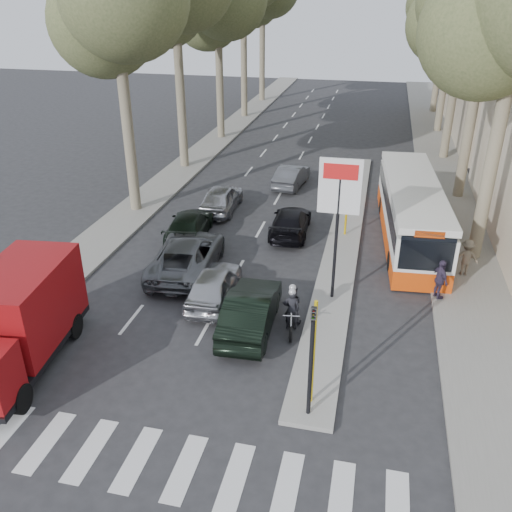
{
  "coord_description": "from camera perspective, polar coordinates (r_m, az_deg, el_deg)",
  "views": [
    {
      "loc": [
        4.43,
        -13.12,
        10.84
      ],
      "look_at": [
        0.27,
        4.92,
        1.6
      ],
      "focal_mm": 38.0,
      "sensor_mm": 36.0,
      "label": 1
    }
  ],
  "objects": [
    {
      "name": "median_left",
      "position": [
        44.29,
        -3.8,
        12.38
      ],
      "size": [
        2.4,
        64.0,
        0.12
      ],
      "primitive_type": "cube",
      "color": "gray",
      "rests_on": "ground"
    },
    {
      "name": "sidewalk_right",
      "position": [
        39.83,
        18.75,
        9.42
      ],
      "size": [
        3.2,
        70.0,
        0.12
      ],
      "primitive_type": "cube",
      "color": "gray",
      "rests_on": "ground"
    },
    {
      "name": "queue_car_c",
      "position": [
        29.12,
        -3.68,
        6.11
      ],
      "size": [
        1.76,
        4.2,
        1.42
      ],
      "primitive_type": "imported",
      "rotation": [
        0.0,
        0.0,
        3.16
      ],
      "color": "#A0A2A8",
      "rests_on": "ground"
    },
    {
      "name": "traffic_light_island",
      "position": [
        14.36,
        5.91,
        -9.21
      ],
      "size": [
        0.16,
        0.41,
        3.6
      ],
      "color": "black",
      "rests_on": "ground"
    },
    {
      "name": "queue_car_d",
      "position": [
        32.9,
        3.77,
        8.41
      ],
      "size": [
        1.8,
        4.04,
        1.29
      ],
      "primitive_type": "imported",
      "rotation": [
        0.0,
        0.0,
        3.03
      ],
      "color": "#515359",
      "rests_on": "ground"
    },
    {
      "name": "motorcycle",
      "position": [
        19.05,
        3.79,
        -5.5
      ],
      "size": [
        0.78,
        1.95,
        1.66
      ],
      "rotation": [
        0.0,
        0.0,
        0.13
      ],
      "color": "black",
      "rests_on": "ground"
    },
    {
      "name": "dark_hatchback",
      "position": [
        18.93,
        -0.56,
        -5.72
      ],
      "size": [
        1.74,
        4.54,
        1.48
      ],
      "primitive_type": "imported",
      "rotation": [
        0.0,
        0.0,
        3.18
      ],
      "color": "black",
      "rests_on": "ground"
    },
    {
      "name": "ground",
      "position": [
        17.58,
        -4.56,
        -11.63
      ],
      "size": [
        120.0,
        120.0,
        0.0
      ],
      "primitive_type": "plane",
      "color": "#28282B",
      "rests_on": "ground"
    },
    {
      "name": "city_bus",
      "position": [
        26.38,
        16.01,
        4.66
      ],
      "size": [
        3.12,
        10.75,
        2.79
      ],
      "rotation": [
        0.0,
        0.0,
        0.08
      ],
      "color": "#E2460C",
      "rests_on": "ground"
    },
    {
      "name": "queue_car_a",
      "position": [
        22.84,
        -7.26,
        0.09
      ],
      "size": [
        3.06,
        5.67,
        1.51
      ],
      "primitive_type": "imported",
      "rotation": [
        0.0,
        0.0,
        3.25
      ],
      "color": "#4E5156",
      "rests_on": "ground"
    },
    {
      "name": "traffic_island",
      "position": [
        26.44,
        9.3,
        2.14
      ],
      "size": [
        1.5,
        26.0,
        0.16
      ],
      "primitive_type": "cube",
      "color": "gray",
      "rests_on": "ground"
    },
    {
      "name": "billboard",
      "position": [
        19.51,
        8.64,
        4.76
      ],
      "size": [
        1.5,
        12.1,
        5.6
      ],
      "color": "yellow",
      "rests_on": "ground"
    },
    {
      "name": "tree_r_c",
      "position": [
        39.51,
        21.48,
        23.23
      ],
      "size": [
        7.4,
        7.2,
        13.32
      ],
      "color": "#6B604C",
      "rests_on": "ground"
    },
    {
      "name": "pedestrian_far",
      "position": [
        23.78,
        21.26,
        -0.12
      ],
      "size": [
        1.01,
        0.46,
        1.55
      ],
      "primitive_type": "imported",
      "rotation": [
        0.0,
        0.0,
        3.16
      ],
      "color": "#6D6252",
      "rests_on": "sidewalk_right"
    },
    {
      "name": "silver_hatchback",
      "position": [
        20.68,
        -4.43,
        -3.01
      ],
      "size": [
        1.78,
        4.03,
        1.35
      ],
      "primitive_type": "imported",
      "rotation": [
        0.0,
        0.0,
        3.19
      ],
      "color": "#ABADB4",
      "rests_on": "ground"
    },
    {
      "name": "pedestrian_near",
      "position": [
        21.63,
        18.82,
        -2.35
      ],
      "size": [
        0.82,
        1.03,
        1.58
      ],
      "primitive_type": "imported",
      "rotation": [
        0.0,
        0.0,
        2.04
      ],
      "color": "#3E324B",
      "rests_on": "sidewalk_right"
    },
    {
      "name": "queue_car_e",
      "position": [
        26.0,
        -7.05,
        3.23
      ],
      "size": [
        2.4,
        4.67,
        1.3
      ],
      "primitive_type": "imported",
      "rotation": [
        0.0,
        0.0,
        3.28
      ],
      "color": "black",
      "rests_on": "ground"
    },
    {
      "name": "red_truck",
      "position": [
        18.34,
        -23.82,
        -6.14
      ],
      "size": [
        2.83,
        6.0,
        3.09
      ],
      "rotation": [
        0.0,
        0.0,
        0.12
      ],
      "color": "black",
      "rests_on": "ground"
    },
    {
      "name": "queue_car_b",
      "position": [
        26.29,
        3.64,
        3.6
      ],
      "size": [
        1.92,
        4.36,
        1.24
      ],
      "primitive_type": "imported",
      "rotation": [
        0.0,
        0.0,
        3.18
      ],
      "color": "black",
      "rests_on": "ground"
    }
  ]
}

